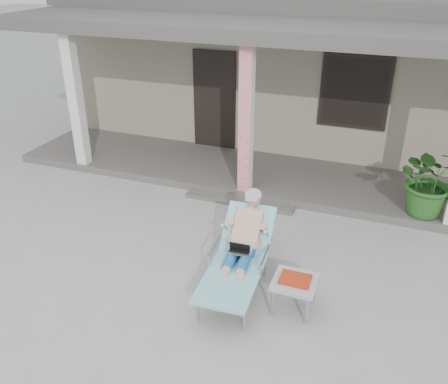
% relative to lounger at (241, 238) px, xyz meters
% --- Properties ---
extents(ground, '(60.00, 60.00, 0.00)m').
position_rel_lounger_xyz_m(ground, '(-0.75, 0.33, -0.73)').
color(ground, '#9E9E99').
rests_on(ground, ground).
extents(house, '(10.40, 5.40, 3.30)m').
position_rel_lounger_xyz_m(house, '(-0.75, 6.83, 0.94)').
color(house, gray).
rests_on(house, ground).
extents(porch_deck, '(10.00, 2.00, 0.15)m').
position_rel_lounger_xyz_m(porch_deck, '(-0.75, 3.33, -0.65)').
color(porch_deck, '#605B56').
rests_on(porch_deck, ground).
extents(porch_overhang, '(10.00, 2.30, 2.85)m').
position_rel_lounger_xyz_m(porch_overhang, '(-0.75, 3.28, 2.06)').
color(porch_overhang, silver).
rests_on(porch_overhang, porch_deck).
extents(porch_step, '(2.00, 0.30, 0.07)m').
position_rel_lounger_xyz_m(porch_step, '(-0.75, 2.18, -0.69)').
color(porch_step, '#605B56').
rests_on(porch_step, ground).
extents(lounger, '(0.78, 1.85, 1.18)m').
position_rel_lounger_xyz_m(lounger, '(0.00, 0.00, 0.00)').
color(lounger, '#B7B7BC').
rests_on(lounger, ground).
extents(side_table, '(0.54, 0.54, 0.48)m').
position_rel_lounger_xyz_m(side_table, '(0.80, -0.28, -0.32)').
color(side_table, '#A4A4A0').
rests_on(side_table, ground).
extents(potted_palm, '(1.33, 1.23, 1.23)m').
position_rel_lounger_xyz_m(potted_palm, '(2.37, 2.67, 0.03)').
color(potted_palm, '#26591E').
rests_on(potted_palm, porch_deck).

